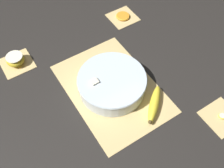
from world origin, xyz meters
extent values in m
plane|color=black|center=(0.00, 0.00, 0.00)|extent=(6.00, 6.00, 0.00)
cube|color=#D6B775|center=(0.00, 0.00, 0.00)|extent=(0.51, 0.35, 0.01)
cube|color=#4C381E|center=(-0.20, 0.00, 0.00)|extent=(0.01, 0.35, 0.00)
cube|color=#4C381E|center=(-0.15, 0.00, 0.00)|extent=(0.01, 0.35, 0.00)
cube|color=#4C381E|center=(-0.10, 0.00, 0.00)|extent=(0.01, 0.35, 0.00)
cube|color=#4C381E|center=(-0.05, 0.00, 0.00)|extent=(0.01, 0.35, 0.00)
cube|color=#4C381E|center=(0.00, 0.00, 0.00)|extent=(0.01, 0.35, 0.00)
cube|color=#4C381E|center=(0.05, 0.00, 0.00)|extent=(0.01, 0.35, 0.00)
cube|color=#4C381E|center=(0.10, 0.00, 0.00)|extent=(0.01, 0.35, 0.00)
cube|color=#4C381E|center=(0.15, 0.00, 0.00)|extent=(0.01, 0.35, 0.00)
cube|color=#4C381E|center=(0.20, 0.00, 0.00)|extent=(0.01, 0.35, 0.00)
cube|color=#D6B775|center=(-0.36, -0.30, 0.00)|extent=(0.14, 0.14, 0.01)
cube|color=#4C381E|center=(-0.38, -0.30, 0.00)|extent=(0.00, 0.14, 0.00)
cube|color=#4C381E|center=(-0.33, -0.30, 0.00)|extent=(0.00, 0.14, 0.00)
cube|color=#D6B775|center=(-0.36, 0.30, 0.00)|extent=(0.14, 0.14, 0.01)
cube|color=#4C381E|center=(-0.38, 0.30, 0.00)|extent=(0.00, 0.14, 0.00)
cube|color=#4C381E|center=(-0.33, 0.30, 0.00)|extent=(0.00, 0.14, 0.00)
cube|color=#D6B775|center=(0.36, 0.30, 0.00)|extent=(0.14, 0.14, 0.01)
cube|color=#4C381E|center=(0.33, 0.30, 0.00)|extent=(0.00, 0.14, 0.00)
cylinder|color=silver|center=(0.00, 0.00, 0.04)|extent=(0.29, 0.29, 0.07)
torus|color=silver|center=(0.00, 0.00, 0.07)|extent=(0.29, 0.29, 0.01)
cylinder|color=#F7EFC6|center=(-0.01, -0.11, 0.04)|extent=(0.03, 0.03, 0.01)
cylinder|color=#F7EFC6|center=(-0.08, -0.02, 0.02)|extent=(0.03, 0.03, 0.01)
cylinder|color=#F7EFC6|center=(-0.02, 0.08, 0.07)|extent=(0.02, 0.02, 0.01)
cylinder|color=#F7EFC6|center=(-0.01, -0.02, 0.06)|extent=(0.03, 0.03, 0.01)
cylinder|color=#F7EFC6|center=(0.04, 0.06, 0.03)|extent=(0.03, 0.03, 0.01)
cylinder|color=#F7EFC6|center=(-0.08, 0.05, 0.07)|extent=(0.03, 0.03, 0.01)
cylinder|color=#F7EFC6|center=(0.04, 0.02, 0.07)|extent=(0.03, 0.03, 0.01)
cube|color=#EFEACC|center=(-0.02, -0.07, 0.07)|extent=(0.03, 0.03, 0.03)
cube|color=#EFEACC|center=(-0.05, 0.02, 0.05)|extent=(0.02, 0.02, 0.02)
cube|color=#EFEACC|center=(0.01, -0.08, 0.06)|extent=(0.02, 0.02, 0.02)
cube|color=#EFEACC|center=(0.05, 0.06, 0.05)|extent=(0.02, 0.02, 0.02)
cube|color=#EFEACC|center=(0.10, -0.01, 0.04)|extent=(0.03, 0.03, 0.03)
cube|color=#EFEACC|center=(0.06, -0.04, 0.06)|extent=(0.02, 0.02, 0.02)
ellipsoid|color=orange|center=(-0.11, -0.04, 0.05)|extent=(0.03, 0.02, 0.01)
ellipsoid|color=orange|center=(-0.10, -0.01, 0.04)|extent=(0.03, 0.02, 0.01)
ellipsoid|color=red|center=(0.07, 0.06, 0.04)|extent=(0.03, 0.02, 0.01)
ellipsoid|color=red|center=(-0.05, -0.10, 0.03)|extent=(0.02, 0.01, 0.01)
ellipsoid|color=orange|center=(-0.05, 0.10, 0.06)|extent=(0.03, 0.02, 0.02)
ellipsoid|color=orange|center=(0.00, 0.07, 0.06)|extent=(0.02, 0.01, 0.01)
ellipsoid|color=red|center=(0.00, -0.07, 0.03)|extent=(0.03, 0.02, 0.01)
ellipsoid|color=yellow|center=(0.17, 0.10, 0.03)|extent=(0.15, 0.16, 0.04)
sphere|color=#473819|center=(0.23, 0.03, 0.03)|extent=(0.02, 0.02, 0.02)
ellipsoid|color=gold|center=(-0.36, -0.30, 0.03)|extent=(0.08, 0.08, 0.05)
cylinder|color=#EFEACC|center=(-0.36, -0.30, 0.05)|extent=(0.08, 0.08, 0.00)
cylinder|color=orange|center=(-0.36, 0.30, 0.01)|extent=(0.06, 0.06, 0.01)
torus|color=#F4A82D|center=(-0.36, 0.30, 0.01)|extent=(0.07, 0.07, 0.01)
cylinder|color=#F7EFC6|center=(0.36, 0.30, 0.01)|extent=(0.02, 0.02, 0.01)
torus|color=yellow|center=(0.36, 0.30, 0.01)|extent=(0.03, 0.03, 0.01)
camera|label=1|loc=(0.54, -0.34, 0.94)|focal=42.00mm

